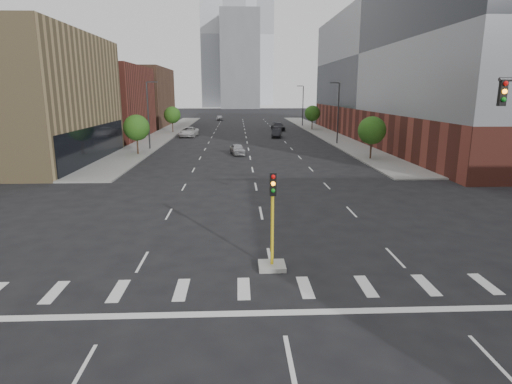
{
  "coord_description": "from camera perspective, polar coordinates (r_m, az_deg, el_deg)",
  "views": [
    {
      "loc": [
        -1.49,
        -8.9,
        7.74
      ],
      "look_at": [
        -0.53,
        13.37,
        2.5
      ],
      "focal_mm": 30.0,
      "sensor_mm": 36.0,
      "label": 1
    }
  ],
  "objects": [
    {
      "name": "sidewalk_right_far",
      "position": [
        84.87,
        8.83,
        7.89
      ],
      "size": [
        5.0,
        92.0,
        0.15
      ],
      "primitive_type": "cube",
      "color": "gray",
      "rests_on": "ground"
    },
    {
      "name": "building_right_main",
      "position": [
        75.62,
        22.51,
        14.73
      ],
      "size": [
        24.0,
        70.0,
        22.0
      ],
      "color": "brown",
      "rests_on": "ground"
    },
    {
      "name": "streetlight_right_a",
      "position": [
        65.67,
        10.84,
        10.62
      ],
      "size": [
        1.6,
        0.22,
        9.07
      ],
      "color": "#2D2D30",
      "rests_on": "ground"
    },
    {
      "name": "tower_mid",
      "position": [
        209.39,
        -2.15,
        17.13
      ],
      "size": [
        18.0,
        18.0,
        44.0
      ],
      "primitive_type": "cube",
      "color": "slate",
      "rests_on": "ground"
    },
    {
      "name": "car_far_left",
      "position": [
        77.01,
        -8.96,
        7.93
      ],
      "size": [
        3.3,
        6.23,
        1.67
      ],
      "primitive_type": "imported",
      "rotation": [
        0.0,
        0.0,
        -0.09
      ],
      "color": "silver",
      "rests_on": "ground"
    },
    {
      "name": "streetlight_left",
      "position": [
        60.15,
        -14.12,
        10.24
      ],
      "size": [
        1.6,
        0.22,
        9.07
      ],
      "color": "#2D2D30",
      "rests_on": "ground"
    },
    {
      "name": "tree_right_far",
      "position": [
        90.34,
        7.53,
        10.36
      ],
      "size": [
        3.2,
        3.2,
        4.85
      ],
      "color": "#382619",
      "rests_on": "ground"
    },
    {
      "name": "streetlight_right_b",
      "position": [
        100.05,
        6.23,
        11.59
      ],
      "size": [
        1.6,
        0.22,
        9.07
      ],
      "color": "#2D2D30",
      "rests_on": "ground"
    },
    {
      "name": "car_deep_right",
      "position": [
        88.35,
        2.94,
        8.72
      ],
      "size": [
        2.63,
        5.75,
        1.63
      ],
      "primitive_type": "imported",
      "rotation": [
        0.0,
        0.0,
        0.06
      ],
      "color": "#222227",
      "rests_on": "ground"
    },
    {
      "name": "tower_left",
      "position": [
        230.61,
        -4.33,
        19.98
      ],
      "size": [
        22.0,
        22.0,
        70.0
      ],
      "primitive_type": "cube",
      "color": "#B2B7BC",
      "rests_on": "ground"
    },
    {
      "name": "tree_left_far",
      "position": [
        84.94,
        -11.11,
        10.05
      ],
      "size": [
        3.2,
        3.2,
        4.85
      ],
      "color": "#382619",
      "rests_on": "ground"
    },
    {
      "name": "building_left_far_a",
      "position": [
        79.31,
        -22.04,
        11.03
      ],
      "size": [
        20.0,
        22.0,
        12.0
      ],
      "primitive_type": "cube",
      "color": "brown",
      "rests_on": "ground"
    },
    {
      "name": "car_mid_right",
      "position": [
        74.79,
        2.77,
        7.83
      ],
      "size": [
        2.13,
        4.58,
        1.45
      ],
      "primitive_type": "imported",
      "rotation": [
        0.0,
        0.0,
        -0.14
      ],
      "color": "black",
      "rests_on": "ground"
    },
    {
      "name": "tree_right_near",
      "position": [
        51.48,
        15.2,
        7.93
      ],
      "size": [
        3.2,
        3.2,
        4.85
      ],
      "color": "#382619",
      "rests_on": "ground"
    },
    {
      "name": "tower_right",
      "position": [
        271.07,
        -0.02,
        20.06
      ],
      "size": [
        20.0,
        20.0,
        80.0
      ],
      "primitive_type": "cube",
      "color": "#B2B7BC",
      "rests_on": "ground"
    },
    {
      "name": "car_distant",
      "position": [
        120.31,
        -4.87,
        9.83
      ],
      "size": [
        1.89,
        4.23,
        1.41
      ],
      "primitive_type": "imported",
      "rotation": [
        0.0,
        0.0,
        0.06
      ],
      "color": "silver",
      "rests_on": "ground"
    },
    {
      "name": "median_traffic_signal",
      "position": [
        19.16,
        2.16,
        -7.46
      ],
      "size": [
        1.2,
        1.2,
        4.4
      ],
      "color": "#999993",
      "rests_on": "ground"
    },
    {
      "name": "tree_left_near",
      "position": [
        55.5,
        -15.65,
        8.26
      ],
      "size": [
        3.2,
        3.2,
        4.85
      ],
      "color": "#382619",
      "rests_on": "ground"
    },
    {
      "name": "car_near_left",
      "position": [
        54.17,
        -2.47,
        5.73
      ],
      "size": [
        2.25,
        4.21,
        1.36
      ],
      "primitive_type": "imported",
      "rotation": [
        0.0,
        0.0,
        0.17
      ],
      "color": "#A9AAAE",
      "rests_on": "ground"
    },
    {
      "name": "building_left_far_b",
      "position": [
        104.2,
        -17.31,
        11.97
      ],
      "size": [
        20.0,
        24.0,
        13.0
      ],
      "primitive_type": "cube",
      "color": "brown",
      "rests_on": "ground"
    },
    {
      "name": "sidewalk_left_far",
      "position": [
        84.34,
        -11.78,
        7.74
      ],
      "size": [
        5.0,
        92.0,
        0.15
      ],
      "primitive_type": "cube",
      "color": "gray",
      "rests_on": "ground"
    }
  ]
}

